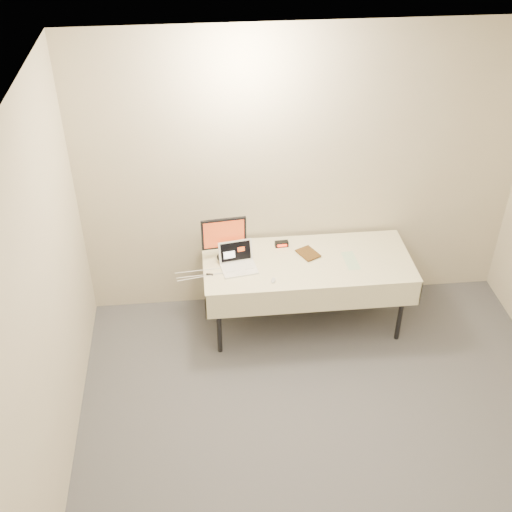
{
  "coord_description": "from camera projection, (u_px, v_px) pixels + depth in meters",
  "views": [
    {
      "loc": [
        -0.93,
        -2.5,
        4.08
      ],
      "look_at": [
        -0.47,
        1.99,
        0.86
      ],
      "focal_mm": 45.0,
      "sensor_mm": 36.0,
      "label": 1
    }
  ],
  "objects": [
    {
      "name": "back_wall",
      "position": [
        302.0,
        175.0,
        5.72
      ],
      "size": [
        4.0,
        0.1,
        2.7
      ],
      "primitive_type": "cube",
      "color": "beige",
      "rests_on": "ground"
    },
    {
      "name": "alarm_clock",
      "position": [
        282.0,
        244.0,
        5.87
      ],
      "size": [
        0.12,
        0.06,
        0.05
      ],
      "rotation": [
        0.0,
        0.0,
        0.06
      ],
      "color": "black",
      "rests_on": "table"
    },
    {
      "name": "laptop",
      "position": [
        238.0,
        262.0,
        5.6
      ],
      "size": [
        0.34,
        0.31,
        0.21
      ],
      "rotation": [
        0.0,
        0.0,
        0.16
      ],
      "color": "white",
      "rests_on": "table"
    },
    {
      "name": "usb_dongle",
      "position": [
        210.0,
        274.0,
        5.53
      ],
      "size": [
        0.06,
        0.03,
        0.01
      ],
      "primitive_type": "cube",
      "rotation": [
        0.0,
        0.0,
        -0.24
      ],
      "color": "black",
      "rests_on": "table"
    },
    {
      "name": "clicker",
      "position": [
        273.0,
        280.0,
        5.45
      ],
      "size": [
        0.06,
        0.08,
        0.02
      ],
      "primitive_type": "ellipsoid",
      "rotation": [
        0.0,
        0.0,
        -0.26
      ],
      "color": "silver",
      "rests_on": "table"
    },
    {
      "name": "book",
      "position": [
        302.0,
        248.0,
        5.69
      ],
      "size": [
        0.14,
        0.08,
        0.2
      ],
      "primitive_type": "imported",
      "rotation": [
        0.0,
        0.0,
        0.46
      ],
      "color": "brown",
      "rests_on": "table"
    },
    {
      "name": "table",
      "position": [
        307.0,
        266.0,
        5.74
      ],
      "size": [
        1.86,
        0.81,
        0.74
      ],
      "color": "black",
      "rests_on": "ground"
    },
    {
      "name": "monitor",
      "position": [
        224.0,
        235.0,
        5.6
      ],
      "size": [
        0.4,
        0.15,
        0.41
      ],
      "rotation": [
        0.0,
        0.0,
        0.1
      ],
      "color": "black",
      "rests_on": "table"
    },
    {
      "name": "paper_form",
      "position": [
        351.0,
        261.0,
        5.7
      ],
      "size": [
        0.12,
        0.28,
        0.0
      ],
      "primitive_type": "cube",
      "rotation": [
        0.0,
        0.0,
        0.05
      ],
      "color": "#BBE0B2",
      "rests_on": "table"
    }
  ]
}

